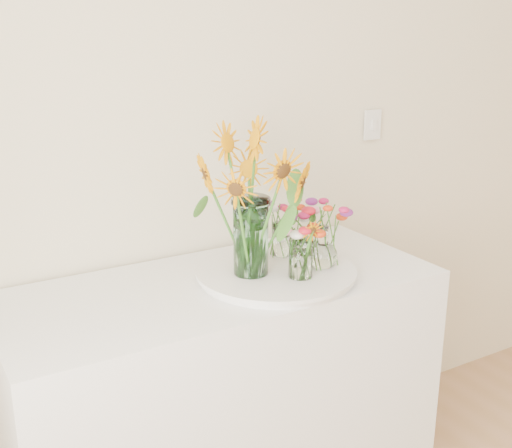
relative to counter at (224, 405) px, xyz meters
name	(u,v)px	position (x,y,z in m)	size (l,w,h in m)	color
counter	(224,405)	(0.00, 0.00, 0.00)	(1.40, 0.60, 0.90)	white
tray	(276,274)	(0.17, -0.05, 0.46)	(0.50, 0.50, 0.03)	white
mason_jar	(251,237)	(0.08, -0.05, 0.60)	(0.11, 0.11, 0.26)	#B0E7D5
sunflower_bouquet	(251,201)	(0.08, -0.05, 0.72)	(0.56, 0.56, 0.49)	orange
small_vase_a	(301,259)	(0.20, -0.15, 0.54)	(0.08, 0.08, 0.13)	white
wildflower_posy_a	(301,245)	(0.20, -0.15, 0.59)	(0.18, 0.18, 0.22)	red
small_vase_b	(323,247)	(0.31, -0.11, 0.55)	(0.10, 0.10, 0.14)	white
wildflower_posy_b	(323,234)	(0.31, -0.11, 0.59)	(0.20, 0.20, 0.23)	red
small_vase_c	(282,240)	(0.26, 0.05, 0.53)	(0.07, 0.07, 0.12)	white
wildflower_posy_c	(282,227)	(0.26, 0.05, 0.58)	(0.18, 0.18, 0.21)	red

